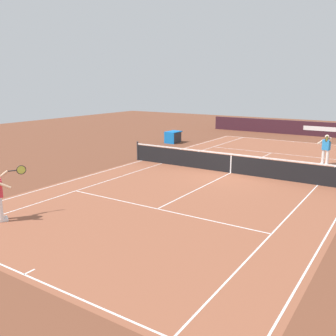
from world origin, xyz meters
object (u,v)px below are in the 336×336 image
(tennis_net, at_px, (231,163))
(tennis_player_far, at_px, (326,148))
(equipment_cart_tarped, at_px, (173,137))
(tennis_ball, at_px, (280,166))
(tennis_player_near, at_px, (0,193))

(tennis_net, relative_size, tennis_player_far, 6.89)
(tennis_player_far, relative_size, equipment_cart_tarped, 1.36)
(tennis_net, bearing_deg, tennis_ball, 149.20)
(equipment_cart_tarped, bearing_deg, tennis_player_far, 79.99)
(tennis_player_near, xyz_separation_m, equipment_cart_tarped, (-16.52, -3.84, -0.49))
(tennis_player_near, bearing_deg, tennis_player_far, 153.93)
(tennis_player_near, height_order, tennis_player_far, same)
(tennis_net, xyz_separation_m, tennis_player_far, (-4.51, 3.54, 0.44))
(equipment_cart_tarped, bearing_deg, tennis_net, 49.06)
(tennis_net, relative_size, tennis_player_near, 6.89)
(tennis_player_near, bearing_deg, tennis_ball, 157.79)
(tennis_ball, height_order, equipment_cart_tarped, equipment_cart_tarped)
(equipment_cart_tarped, bearing_deg, tennis_player_near, 13.07)
(tennis_ball, relative_size, equipment_cart_tarped, 0.05)
(tennis_player_far, distance_m, equipment_cart_tarped, 11.15)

